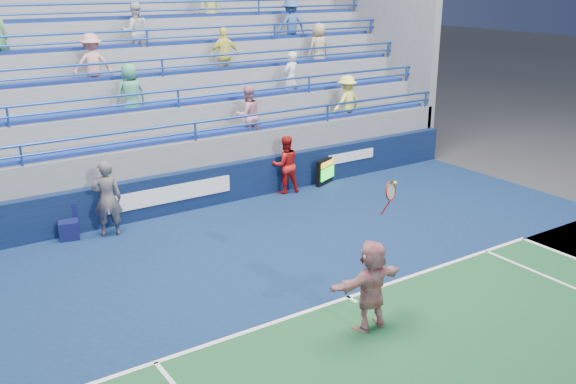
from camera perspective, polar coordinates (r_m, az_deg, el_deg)
ground at (r=13.00m, az=5.42°, el=-9.38°), size 120.00×120.00×0.00m
sponsor_wall at (r=17.88m, az=-7.72°, el=0.37°), size 18.00×0.32×1.10m
bleacher_stand at (r=20.97m, az=-12.46°, el=5.62°), size 18.00×5.60×6.13m
serve_speed_board at (r=19.89m, az=3.51°, el=1.95°), size 1.14×0.60×0.82m
judge_chair at (r=16.53m, az=-18.93°, el=-3.08°), size 0.57×0.58×0.83m
tennis_player at (r=11.65m, az=7.40°, el=-8.19°), size 1.59×0.54×2.74m
line_judge at (r=16.21m, az=-15.78°, el=-0.59°), size 0.80×0.64×1.92m
ball_girl at (r=18.81m, az=-0.24°, el=2.45°), size 0.97×0.83×1.73m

